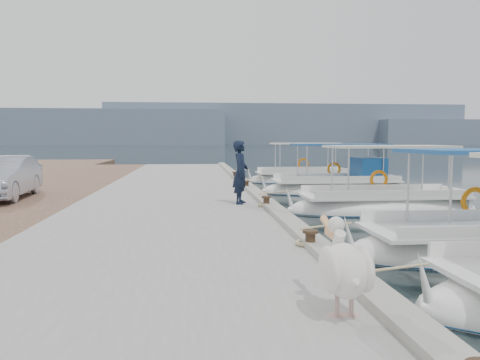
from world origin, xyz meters
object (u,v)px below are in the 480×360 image
(fishing_caique_d, at_px, (337,188))
(fishing_caique_e, at_px, (302,180))
(fisherman, at_px, (241,172))
(parked_car, at_px, (3,177))
(fishing_caique_c, at_px, (382,208))
(pelican, at_px, (344,267))

(fishing_caique_d, xyz_separation_m, fishing_caique_e, (-0.42, 5.20, -0.07))
(fishing_caique_e, distance_m, fisherman, 12.99)
(fishing_caique_d, height_order, fishing_caique_e, same)
(fishing_caique_e, xyz_separation_m, parked_car, (-12.30, -10.05, 1.07))
(fishing_caique_c, height_order, pelican, fishing_caique_c)
(fishing_caique_e, xyz_separation_m, fisherman, (-4.73, -12.02, 1.32))
(parked_car, bearing_deg, fishing_caique_e, 35.10)
(pelican, xyz_separation_m, parked_car, (-7.79, 10.99, 0.16))
(pelican, bearing_deg, fishing_caique_d, 72.72)
(fishing_caique_e, height_order, parked_car, fishing_caique_e)
(fishing_caique_e, bearing_deg, pelican, -102.09)
(fishing_caique_d, height_order, parked_car, fishing_caique_d)
(fishing_caique_d, xyz_separation_m, pelican, (-4.93, -15.84, 0.85))
(parked_car, bearing_deg, fishing_caique_d, 16.69)
(fishing_caique_c, distance_m, pelican, 11.20)
(parked_car, bearing_deg, pelican, -58.83)
(fishing_caique_c, relative_size, fisherman, 3.50)
(fishing_caique_c, bearing_deg, pelican, -114.84)
(fishing_caique_d, xyz_separation_m, fisherman, (-5.15, -6.82, 1.26))
(pelican, bearing_deg, fishing_caique_c, 65.16)
(fisherman, bearing_deg, fishing_caique_d, -22.22)
(parked_car, bearing_deg, fisherman, -18.78)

